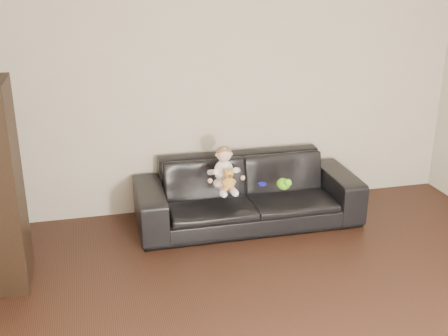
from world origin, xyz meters
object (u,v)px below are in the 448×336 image
object	(u,v)px
toy_green	(283,184)
toy_rattle	(280,184)
toy_blue_disc	(262,184)
teddy_bear	(229,179)
sofa	(248,192)
baby	(224,171)

from	to	relation	value
toy_green	toy_rattle	world-z (taller)	toy_green
toy_rattle	toy_blue_disc	bearing A→B (deg)	145.23
toy_rattle	toy_blue_disc	world-z (taller)	toy_rattle
teddy_bear	toy_rattle	distance (m)	0.56
sofa	toy_green	xyz separation A→B (m)	(0.29, -0.26, 0.16)
sofa	toy_blue_disc	distance (m)	0.19
sofa	toy_blue_disc	bearing A→B (deg)	-35.26
teddy_bear	toy_green	world-z (taller)	teddy_bear
sofa	toy_rattle	xyz separation A→B (m)	(0.28, -0.20, 0.14)
teddy_bear	toy_green	bearing A→B (deg)	-9.46
teddy_bear	toy_rattle	bearing A→B (deg)	-3.09
toy_rattle	toy_green	bearing A→B (deg)	-82.08
toy_green	toy_blue_disc	bearing A→B (deg)	134.05
toy_rattle	toy_blue_disc	size ratio (longest dim) A/B	0.77
baby	toy_blue_disc	size ratio (longest dim) A/B	4.88
teddy_bear	toy_rattle	size ratio (longest dim) A/B	3.10
toy_green	sofa	bearing A→B (deg)	138.22
baby	toy_blue_disc	world-z (taller)	baby
baby	toy_blue_disc	distance (m)	0.45
sofa	toy_green	distance (m)	0.42
sofa	toy_blue_disc	xyz separation A→B (m)	(0.13, -0.09, 0.11)
teddy_bear	toy_blue_disc	world-z (taller)	teddy_bear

